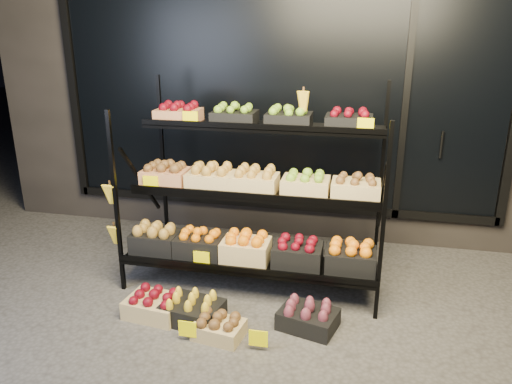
% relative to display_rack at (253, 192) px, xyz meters
% --- Properties ---
extents(ground, '(24.00, 24.00, 0.00)m').
position_rel_display_rack_xyz_m(ground, '(0.01, -0.60, -0.79)').
color(ground, '#514F4C').
rests_on(ground, ground).
extents(building, '(6.00, 2.08, 3.50)m').
position_rel_display_rack_xyz_m(building, '(0.01, 1.99, 0.96)').
color(building, '#2D2826').
rests_on(building, ground).
extents(display_rack, '(2.18, 1.02, 1.71)m').
position_rel_display_rack_xyz_m(display_rack, '(0.00, 0.00, 0.00)').
color(display_rack, black).
rests_on(display_rack, ground).
extents(tag_floor_a, '(0.13, 0.01, 0.12)m').
position_rel_display_rack_xyz_m(tag_floor_a, '(-0.24, -1.00, -0.73)').
color(tag_floor_a, '#FFF000').
rests_on(tag_floor_a, ground).
extents(tag_floor_b, '(0.13, 0.01, 0.12)m').
position_rel_display_rack_xyz_m(tag_floor_b, '(0.26, -1.00, -0.73)').
color(tag_floor_b, '#FFF000').
rests_on(tag_floor_b, ground).
extents(floor_crate_left, '(0.44, 0.35, 0.21)m').
position_rel_display_rack_xyz_m(floor_crate_left, '(-0.60, -0.74, -0.69)').
color(floor_crate_left, '#D7BB7C').
rests_on(floor_crate_left, ground).
extents(floor_crate_midleft, '(0.48, 0.38, 0.21)m').
position_rel_display_rack_xyz_m(floor_crate_midleft, '(-0.29, -0.74, -0.69)').
color(floor_crate_midleft, black).
rests_on(floor_crate_midleft, ground).
extents(floor_crate_midright, '(0.37, 0.30, 0.18)m').
position_rel_display_rack_xyz_m(floor_crate_midright, '(-0.04, -0.90, -0.70)').
color(floor_crate_midright, '#D7BB7C').
rests_on(floor_crate_midright, ground).
extents(floor_crate_right, '(0.46, 0.39, 0.20)m').
position_rel_display_rack_xyz_m(floor_crate_right, '(0.56, -0.65, -0.69)').
color(floor_crate_right, black).
rests_on(floor_crate_right, ground).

